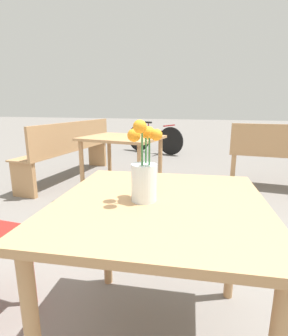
{
  "coord_description": "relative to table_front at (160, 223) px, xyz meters",
  "views": [
    {
      "loc": [
        0.21,
        -0.98,
        1.08
      ],
      "look_at": [
        -0.06,
        -0.02,
        0.84
      ],
      "focal_mm": 28.0,
      "sensor_mm": 36.0,
      "label": 1
    }
  ],
  "objects": [
    {
      "name": "bicycle",
      "position": [
        -1.23,
        4.89,
        -0.28
      ],
      "size": [
        1.42,
        0.64,
        0.71
      ],
      "color": "black",
      "rests_on": "ground_plane"
    },
    {
      "name": "table_front",
      "position": [
        0.0,
        0.0,
        0.0
      ],
      "size": [
        0.93,
        0.96,
        0.7
      ],
      "color": "tan",
      "rests_on": "ground_plane"
    },
    {
      "name": "flower_vase",
      "position": [
        -0.06,
        -0.02,
        0.2
      ],
      "size": [
        0.14,
        0.16,
        0.32
      ],
      "color": "silver",
      "rests_on": "table_front"
    },
    {
      "name": "table_back",
      "position": [
        -0.87,
        1.86,
        0.0
      ],
      "size": [
        0.94,
        0.83,
        0.73
      ],
      "color": "tan",
      "rests_on": "ground_plane"
    },
    {
      "name": "bench_near",
      "position": [
        -1.87,
        2.4,
        -0.13
      ],
      "size": [
        0.45,
        1.94,
        0.85
      ],
      "color": "tan",
      "rests_on": "ground_plane"
    }
  ]
}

